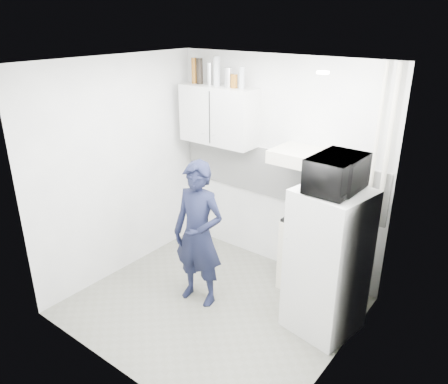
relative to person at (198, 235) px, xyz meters
The scene contains 24 objects.
floor 0.84m from the person, ahead, with size 2.80×2.80×0.00m, color #67675A.
ceiling 1.80m from the person, ahead, with size 2.80×2.80×0.00m, color white.
wall_back 1.33m from the person, 80.67° to the left, with size 2.80×2.80×0.00m, color white.
wall_left 1.29m from the person, behind, with size 2.60×2.60×0.00m, color white.
wall_right 1.67m from the person, ahead, with size 2.60×2.60×0.00m, color white.
person is the anchor object (origin of this frame).
stove 1.34m from the person, 49.25° to the left, with size 0.54×0.54×0.86m, color silver.
fridge 1.37m from the person, 17.78° to the left, with size 0.63×0.63×1.51m, color silver.
stove_top 1.29m from the person, 49.25° to the left, with size 0.52×0.52×0.03m, color black.
saucepan 1.20m from the person, 48.78° to the left, with size 0.21×0.21×0.11m, color silver.
microwave 1.61m from the person, 17.78° to the left, with size 0.40×0.59×0.33m, color black.
bottle_a 2.08m from the person, 131.53° to the left, with size 0.07×0.07×0.31m, color brown.
bottle_b 2.05m from the person, 128.82° to the left, with size 0.08×0.08×0.31m, color black.
bottle_c 1.97m from the person, 123.20° to the left, with size 0.06×0.06×0.26m, color silver.
bottle_d 1.97m from the person, 118.78° to the left, with size 0.08×0.08×0.34m, color #B2B7BC.
canister_a 1.87m from the person, 111.01° to the left, with size 0.09×0.09×0.23m, color silver.
canister_b 1.83m from the person, 106.85° to the left, with size 0.08×0.08×0.16m, color brown.
bottle_e 1.85m from the person, 101.22° to the left, with size 0.06×0.06×0.25m, color #B2B7BC.
upper_cabinet 1.57m from the person, 117.58° to the left, with size 1.00×0.35×0.70m, color silver.
range_hood 1.40m from the person, 56.26° to the left, with size 0.60×0.50×0.14m, color silver.
backsplash 1.29m from the person, 80.55° to the left, with size 2.74×0.03×0.60m, color white.
pipe_a 1.95m from the person, 37.34° to the left, with size 0.05×0.05×2.60m, color silver.
pipe_b 1.86m from the person, 39.67° to the left, with size 0.04×0.04×2.60m, color silver.
ceiling_spot_fixture 2.13m from the person, ahead, with size 0.10×0.10×0.02m, color white.
Camera 1 is at (2.56, -3.09, 2.99)m, focal length 35.00 mm.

